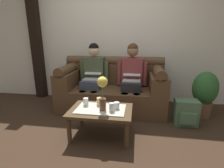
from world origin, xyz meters
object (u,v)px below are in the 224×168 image
cup_near_left (116,106)px  cup_near_right (112,107)px  flower_vase (102,90)px  cup_far_center (99,102)px  backpack_right (186,113)px  potted_plant (205,92)px  couch (112,89)px  cup_far_left (86,102)px  coffee_table (101,113)px  person_left (93,74)px  person_right (132,75)px

cup_near_left → cup_near_right: cup_near_right is taller
flower_vase → cup_far_center: (-0.08, 0.15, -0.22)m
flower_vase → backpack_right: size_ratio=1.11×
cup_near_left → potted_plant: 1.63m
flower_vase → cup_near_left: flower_vase is taller
cup_far_center → potted_plant: potted_plant is taller
cup_near_left → cup_near_right: bearing=-118.1°
couch → cup_far_left: couch is taller
backpack_right → couch: bearing=157.5°
backpack_right → cup_near_left: bearing=-154.5°
backpack_right → flower_vase: bearing=-155.0°
cup_far_center → cup_far_left: bearing=-170.1°
flower_vase → potted_plant: bearing=30.7°
cup_near_left → coffee_table: bearing=-174.3°
potted_plant → cup_far_left: bearing=-156.1°
cup_near_left → cup_far_center: cup_far_center is taller
coffee_table → cup_near_right: size_ratio=7.35×
person_left → potted_plant: person_left is taller
person_left → cup_far_left: (0.14, -0.94, -0.20)m
coffee_table → backpack_right: bearing=22.4°
person_right → cup_near_left: size_ratio=13.46×
coffee_table → backpack_right: coffee_table is taller
cup_near_left → couch: bearing=101.8°
coffee_table → cup_far_center: size_ratio=7.41×
person_left → cup_far_left: size_ratio=11.53×
person_right → backpack_right: size_ratio=3.07×
person_right → cup_far_left: bearing=-122.0°
cup_near_left → person_left: bearing=119.9°
flower_vase → cup_far_center: flower_vase is taller
cup_far_left → cup_far_center: bearing=9.9°
cup_far_center → backpack_right: (1.27, 0.40, -0.27)m
coffee_table → cup_near_left: (0.21, 0.02, 0.11)m
flower_vase → person_left: bearing=110.7°
person_right → flower_vase: 1.11m
person_left → cup_near_right: person_left is taller
cup_near_left → cup_far_center: 0.26m
coffee_table → cup_near_right: bearing=-23.2°
coffee_table → flower_vase: 0.34m
potted_plant → coffee_table: bearing=-151.2°
cup_near_right → potted_plant: size_ratio=0.14×
cup_near_left → cup_far_left: 0.43m
cup_near_right → cup_far_left: (-0.38, 0.14, -0.00)m
cup_near_right → cup_far_center: 0.26m
person_right → cup_near_left: person_right is taller
potted_plant → backpack_right: bearing=-134.9°
flower_vase → cup_near_right: flower_vase is taller
couch → cup_near_right: couch is taller
person_left → backpack_right: bearing=-17.6°
person_right → potted_plant: bearing=-6.3°
person_left → cup_far_center: size_ratio=11.03×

